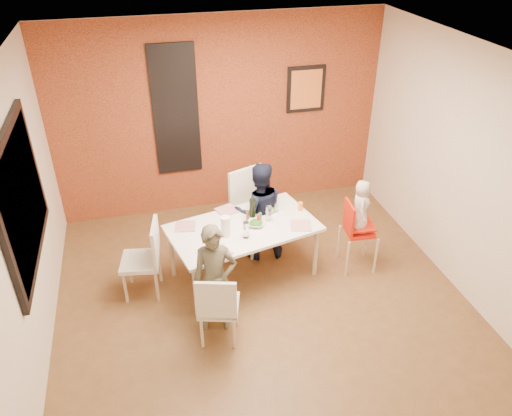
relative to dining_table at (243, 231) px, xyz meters
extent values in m
plane|color=brown|center=(0.10, -0.51, -0.63)|extent=(4.50, 4.50, 0.00)
cube|color=white|center=(0.10, -0.51, 2.07)|extent=(4.50, 4.50, 0.02)
cube|color=beige|center=(0.10, 1.74, 0.72)|extent=(4.50, 0.02, 2.70)
cube|color=beige|center=(0.10, -2.76, 0.72)|extent=(4.50, 0.02, 2.70)
cube|color=beige|center=(-2.15, -0.51, 0.72)|extent=(0.02, 4.50, 2.70)
cube|color=beige|center=(2.35, -0.51, 0.72)|extent=(0.02, 4.50, 2.70)
cube|color=maroon|center=(0.10, 1.72, 0.72)|extent=(4.50, 0.02, 2.70)
cube|color=black|center=(-2.12, -0.31, 0.92)|extent=(0.05, 1.70, 1.30)
cube|color=black|center=(-2.11, -0.31, 0.92)|extent=(0.02, 1.55, 1.15)
cube|color=white|center=(-0.50, 1.71, 0.87)|extent=(0.55, 0.03, 1.70)
cube|color=black|center=(-0.50, 1.70, 0.87)|extent=(0.60, 0.03, 1.76)
cube|color=black|center=(1.30, 1.70, 1.02)|extent=(0.54, 0.03, 0.64)
cube|color=orange|center=(1.30, 1.69, 1.02)|extent=(0.44, 0.01, 0.54)
cube|color=white|center=(0.00, 0.00, 0.04)|extent=(1.82, 1.27, 0.04)
cylinder|color=#C0AC8F|center=(-0.65, -0.55, -0.30)|extent=(0.06, 0.06, 0.65)
cylinder|color=#C0AC8F|center=(-0.82, 0.21, -0.30)|extent=(0.06, 0.06, 0.65)
cylinder|color=#C0AC8F|center=(0.82, -0.21, -0.30)|extent=(0.06, 0.06, 0.65)
cylinder|color=#C0AC8F|center=(0.65, 0.55, -0.30)|extent=(0.06, 0.06, 0.65)
cube|color=silver|center=(-0.47, -0.91, -0.23)|extent=(0.49, 0.49, 0.04)
cube|color=silver|center=(-0.52, -1.08, 0.00)|extent=(0.39, 0.15, 0.45)
cylinder|color=beige|center=(-0.27, -0.80, -0.44)|extent=(0.03, 0.03, 0.39)
cylinder|color=beige|center=(-0.36, -1.11, -0.44)|extent=(0.03, 0.03, 0.39)
cylinder|color=beige|center=(-0.58, -0.71, -0.44)|extent=(0.03, 0.03, 0.39)
cylinder|color=beige|center=(-0.67, -1.02, -0.44)|extent=(0.03, 0.03, 0.39)
cube|color=white|center=(0.28, 0.52, -0.13)|extent=(0.63, 0.63, 0.06)
cube|color=white|center=(0.20, 0.73, 0.14)|extent=(0.47, 0.22, 0.55)
cylinder|color=beige|center=(0.17, 0.26, -0.39)|extent=(0.04, 0.04, 0.48)
cylinder|color=beige|center=(0.02, 0.63, -0.39)|extent=(0.04, 0.04, 0.48)
cylinder|color=beige|center=(0.54, 0.41, -0.39)|extent=(0.04, 0.04, 0.48)
cylinder|color=beige|center=(0.39, 0.78, -0.39)|extent=(0.04, 0.04, 0.48)
cube|color=silver|center=(-1.18, -0.01, -0.20)|extent=(0.49, 0.49, 0.05)
cube|color=silver|center=(-0.99, -0.05, 0.04)|extent=(0.11, 0.42, 0.48)
cylinder|color=#C3A991|center=(-1.32, 0.19, -0.42)|extent=(0.03, 0.03, 0.41)
cylinder|color=#C3A991|center=(-0.98, 0.13, -0.42)|extent=(0.03, 0.03, 0.41)
cylinder|color=#C3A991|center=(-1.38, -0.15, -0.42)|extent=(0.03, 0.03, 0.41)
cylinder|color=#C3A991|center=(-1.04, -0.21, -0.42)|extent=(0.03, 0.03, 0.41)
cube|color=red|center=(1.37, -0.16, -0.12)|extent=(0.34, 0.34, 0.05)
cube|color=red|center=(1.23, -0.15, 0.09)|extent=(0.06, 0.32, 0.37)
cube|color=red|center=(1.37, -0.16, -0.03)|extent=(0.34, 0.34, 0.02)
cylinder|color=#C7AF94|center=(1.53, -0.36, -0.39)|extent=(0.03, 0.03, 0.49)
cylinder|color=#C7AF94|center=(1.18, -0.32, -0.39)|extent=(0.03, 0.03, 0.49)
cylinder|color=#C7AF94|center=(1.56, -0.01, -0.39)|extent=(0.03, 0.03, 0.49)
cylinder|color=#C7AF94|center=(1.21, 0.03, -0.39)|extent=(0.03, 0.03, 0.49)
imported|color=#504D39|center=(-0.47, -0.75, -0.01)|extent=(0.49, 0.36, 1.23)
imported|color=black|center=(0.28, 0.36, 0.01)|extent=(0.66, 0.53, 1.27)
imported|color=beige|center=(1.35, -0.16, 0.23)|extent=(0.30, 0.37, 0.65)
cube|color=white|center=(-0.36, -0.42, 0.07)|extent=(0.30, 0.30, 0.01)
cube|color=silver|center=(-0.11, 0.38, 0.07)|extent=(0.30, 0.30, 0.01)
cube|color=white|center=(0.64, -0.15, 0.07)|extent=(0.28, 0.28, 0.01)
cube|color=silver|center=(-0.64, 0.16, 0.07)|extent=(0.26, 0.26, 0.01)
imported|color=white|center=(0.14, -0.01, 0.09)|extent=(0.26, 0.26, 0.05)
imported|color=silver|center=(0.38, 0.27, 0.09)|extent=(0.27, 0.27, 0.05)
cylinder|color=black|center=(0.14, 0.12, 0.20)|extent=(0.07, 0.07, 0.27)
cylinder|color=silver|center=(-0.02, -0.21, 0.16)|extent=(0.07, 0.07, 0.19)
cylinder|color=white|center=(0.32, 0.06, 0.15)|extent=(0.07, 0.07, 0.19)
cylinder|color=white|center=(-0.23, -0.12, 0.18)|extent=(0.11, 0.11, 0.24)
cylinder|color=red|center=(0.18, 0.00, 0.13)|extent=(0.04, 0.04, 0.14)
cylinder|color=#2E7627|center=(0.21, 0.04, 0.12)|extent=(0.03, 0.03, 0.13)
cylinder|color=brown|center=(0.08, 0.11, 0.13)|extent=(0.03, 0.03, 0.13)
cylinder|color=orange|center=(0.74, 0.18, 0.11)|extent=(0.06, 0.06, 0.10)
camera|label=1|loc=(-1.04, -4.61, 3.21)|focal=35.00mm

